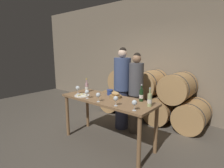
{
  "coord_description": "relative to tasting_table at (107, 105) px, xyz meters",
  "views": [
    {
      "loc": [
        2.02,
        -2.33,
        1.77
      ],
      "look_at": [
        0.0,
        0.14,
        1.14
      ],
      "focal_mm": 28.0,
      "sensor_mm": 36.0,
      "label": 1
    }
  ],
  "objects": [
    {
      "name": "bread_basket",
      "position": [
        0.09,
        0.13,
        0.16
      ],
      "size": [
        0.22,
        0.22,
        0.12
      ],
      "color": "olive",
      "rests_on": "tasting_table"
    },
    {
      "name": "barrel_stack",
      "position": [
        0.0,
        1.65,
        -0.19
      ],
      "size": [
        2.81,
        0.86,
        1.26
      ],
      "color": "tan",
      "rests_on": "ground_plane"
    },
    {
      "name": "ground_plane",
      "position": [
        0.0,
        0.0,
        -0.77
      ],
      "size": [
        10.0,
        10.0,
        0.0
      ],
      "primitive_type": "plane",
      "color": "#564F44"
    },
    {
      "name": "tasting_table",
      "position": [
        0.0,
        0.0,
        0.0
      ],
      "size": [
        1.82,
        0.68,
        0.89
      ],
      "color": "olive",
      "rests_on": "ground_plane"
    },
    {
      "name": "wine_bottle_rose",
      "position": [
        -0.67,
        0.11,
        0.22
      ],
      "size": [
        0.07,
        0.07,
        0.29
      ],
      "color": "#BC8E93",
      "rests_on": "tasting_table"
    },
    {
      "name": "wine_glass_right",
      "position": [
        0.38,
        -0.24,
        0.24
      ],
      "size": [
        0.08,
        0.08,
        0.16
      ],
      "color": "white",
      "rests_on": "tasting_table"
    },
    {
      "name": "wine_glass_center",
      "position": [
        0.01,
        -0.26,
        0.24
      ],
      "size": [
        0.08,
        0.08,
        0.16
      ],
      "color": "white",
      "rests_on": "tasting_table"
    },
    {
      "name": "blue_crock",
      "position": [
        -0.13,
        0.24,
        0.18
      ],
      "size": [
        0.13,
        0.13,
        0.1
      ],
      "color": "navy",
      "rests_on": "tasting_table"
    },
    {
      "name": "person_left",
      "position": [
        -0.2,
        0.73,
        0.15
      ],
      "size": [
        0.37,
        0.37,
        1.82
      ],
      "color": "#2D334C",
      "rests_on": "ground_plane"
    },
    {
      "name": "wine_glass_far_left",
      "position": [
        -0.7,
        -0.11,
        0.24
      ],
      "size": [
        0.08,
        0.08,
        0.16
      ],
      "color": "white",
      "rests_on": "tasting_table"
    },
    {
      "name": "person_right",
      "position": [
        0.16,
        0.73,
        0.11
      ],
      "size": [
        0.3,
        0.3,
        1.71
      ],
      "color": "#4C4238",
      "rests_on": "ground_plane"
    },
    {
      "name": "wine_bottle_white",
      "position": [
        0.81,
        0.08,
        0.22
      ],
      "size": [
        0.07,
        0.07,
        0.3
      ],
      "color": "#ADBC7F",
      "rests_on": "tasting_table"
    },
    {
      "name": "cheese_plate",
      "position": [
        -0.5,
        -0.17,
        0.13
      ],
      "size": [
        0.29,
        0.29,
        0.04
      ],
      "color": "white",
      "rests_on": "tasting_table"
    },
    {
      "name": "wine_glass_left",
      "position": [
        -0.29,
        -0.23,
        0.24
      ],
      "size": [
        0.08,
        0.08,
        0.16
      ],
      "color": "white",
      "rests_on": "tasting_table"
    },
    {
      "name": "wine_bottle_red",
      "position": [
        0.56,
        0.24,
        0.22
      ],
      "size": [
        0.07,
        0.07,
        0.3
      ],
      "color": "#193819",
      "rests_on": "tasting_table"
    },
    {
      "name": "stone_wall_back",
      "position": [
        0.0,
        2.2,
        0.83
      ],
      "size": [
        10.0,
        0.12,
        3.2
      ],
      "color": "gray",
      "rests_on": "ground_plane"
    },
    {
      "name": "wine_glass_far_right",
      "position": [
        0.73,
        -0.24,
        0.24
      ],
      "size": [
        0.08,
        0.08,
        0.16
      ],
      "color": "white",
      "rests_on": "tasting_table"
    }
  ]
}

